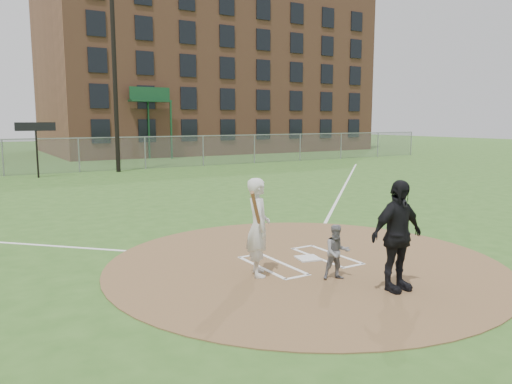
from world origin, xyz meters
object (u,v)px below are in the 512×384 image
catcher (337,252)px  batter_at_plate (258,227)px  home_plate (308,258)px  umpire (397,236)px

catcher → batter_at_plate: size_ratio=0.55×
home_plate → umpire: 2.61m
catcher → batter_at_plate: bearing=160.0°
catcher → batter_at_plate: 1.59m
catcher → umpire: umpire is taller
batter_at_plate → catcher: bearing=-40.8°
catcher → home_plate: bearing=95.6°
home_plate → batter_at_plate: 1.85m
catcher → umpire: 1.23m
home_plate → catcher: (-0.38, -1.40, 0.51)m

